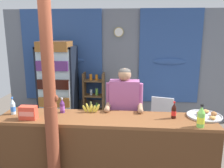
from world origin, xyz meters
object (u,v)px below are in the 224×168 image
Objects in this scene: plastic_lawn_chair at (163,114)px; soda_bottle_lime_soda at (201,117)px; bottle_shelf_rack at (94,97)px; shopkeeper at (124,106)px; soda_bottle_cola at (174,111)px; soda_bottle_grape_soda at (62,106)px; soda_bottle_water at (13,107)px; drink_fridge at (57,81)px; banana_bunch at (91,108)px; stall_counter at (105,149)px; timber_post at (51,110)px; snack_box_crackers at (28,113)px; pastry_tray at (205,115)px.

soda_bottle_lime_soda is (0.20, -1.81, 0.62)m from plastic_lawn_chair.
soda_bottle_lime_soda is (1.69, -2.46, 0.50)m from bottle_shelf_rack.
soda_bottle_cola is at bearing -31.88° from shopkeeper.
soda_bottle_water is at bearing -169.84° from soda_bottle_grape_soda.
soda_bottle_lime_soda is at bearing -41.66° from drink_fridge.
drink_fridge is at bearing 120.59° from banana_bunch.
soda_bottle_cola is at bearing 10.54° from stall_counter.
timber_post reaches higher than bottle_shelf_rack.
soda_bottle_grape_soda is at bearing 169.11° from soda_bottle_lime_soda.
snack_box_crackers is (-0.45, -2.40, 0.47)m from bottle_shelf_rack.
soda_bottle_lime_soda is at bearing 5.42° from timber_post.
stall_counter is at bearing 175.31° from soda_bottle_lime_soda.
soda_bottle_lime_soda reaches higher than banana_bunch.
pastry_tray is (2.58, 0.12, -0.08)m from soda_bottle_water.
soda_bottle_lime_soda is at bearing -43.81° from soda_bottle_cola.
timber_post is at bearing -174.58° from soda_bottle_lime_soda.
stall_counter is at bearing -169.17° from pastry_tray.
drink_fridge is at bearing 97.88° from snack_box_crackers.
bottle_shelf_rack is 4.40× the size of banana_bunch.
stall_counter reaches higher than plastic_lawn_chair.
timber_post is 1.98m from pastry_tray.
snack_box_crackers is (-0.39, 0.23, -0.13)m from timber_post.
drink_fridge is 1.61× the size of bottle_shelf_rack.
soda_bottle_grape_soda reaches higher than banana_bunch.
drink_fridge is 2.12m from snack_box_crackers.
drink_fridge is 3.26m from soda_bottle_lime_soda.
soda_bottle_water is (-1.50, -0.44, 0.09)m from shopkeeper.
soda_bottle_water is 2.58m from pastry_tray.
shopkeeper is 1.13m from pastry_tray.
plastic_lawn_chair is at bearing 42.94° from soda_bottle_grape_soda.
snack_box_crackers is at bearing -142.86° from soda_bottle_grape_soda.
drink_fridge is 8.85× the size of soda_bottle_grape_soda.
bottle_shelf_rack is at bearing 79.31° from snack_box_crackers.
soda_bottle_cola is at bearing -92.54° from plastic_lawn_chair.
soda_bottle_water reaches higher than stall_counter.
soda_bottle_grape_soda is (-1.78, 0.34, -0.03)m from soda_bottle_lime_soda.
plastic_lawn_chair is 4.03× the size of soda_bottle_grape_soda.
soda_bottle_grape_soda is at bearing -179.91° from pastry_tray.
soda_bottle_cola is 0.50× the size of pastry_tray.
soda_bottle_grape_soda is 0.94× the size of soda_bottle_cola.
drink_fridge reaches higher than snack_box_crackers.
snack_box_crackers is at bearing -157.21° from banana_bunch.
stall_counter is at bearing -5.86° from soda_bottle_water.
plastic_lawn_chair is at bearing 57.40° from shopkeeper.
drink_fridge is 1.94m from soda_bottle_grape_soda.
plastic_lawn_chair is at bearing 87.46° from soda_bottle_cola.
plastic_lawn_chair is at bearing 103.55° from pastry_tray.
shopkeeper is (-0.73, -1.14, 0.51)m from plastic_lawn_chair.
soda_bottle_cola is at bearing 16.02° from timber_post.
soda_bottle_water is at bearing -108.23° from bottle_shelf_rack.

